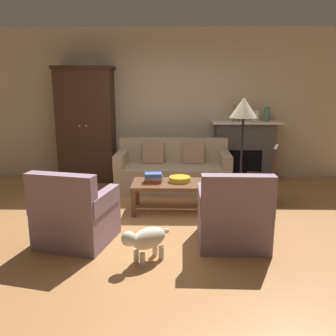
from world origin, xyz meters
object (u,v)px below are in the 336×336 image
Objects in this scene: book_stack at (153,178)px; side_chair_wooden at (267,172)px; mantel_vase_bronze at (236,113)px; armchair_near_right at (233,218)px; floor_lamp at (243,115)px; armoire at (86,125)px; dog at (146,239)px; couch at (173,171)px; coffee_table at (171,186)px; mantel_vase_jade at (267,114)px; fireplace at (244,150)px; fruit_bowl at (180,179)px; armchair_near_left at (75,217)px; mantel_vase_cream at (256,116)px.

side_chair_wooden is at bearing 8.96° from book_stack.
armchair_near_right is (-0.47, -2.89, -0.95)m from mantel_vase_bronze.
floor_lamp is at bearing -10.05° from book_stack.
armoire is 4.40× the size of dog.
armoire is 1.08× the size of couch.
mantel_vase_jade is (1.75, 1.77, 0.88)m from coffee_table.
armoire is at bearing -178.76° from mantel_vase_bronze.
armoire is at bearing -178.49° from fireplace.
fruit_bowl is 0.33× the size of armchair_near_left.
mantel_vase_bronze reaches higher than side_chair_wooden.
dog is at bearing -120.81° from mantel_vase_jade.
mantel_vase_jade is at bearing 70.36° from armchair_near_right.
armoire reaches higher than fireplace.
fireplace is 0.78m from mantel_vase_jade.
fireplace is 2.26m from coffee_table.
dog is at bearing -132.12° from side_chair_wooden.
dog is at bearing -89.55° from book_stack.
mantel_vase_jade is at bearing 1.03° from armoire.
fruit_bowl is (-1.24, -1.73, -0.11)m from fireplace.
couch is 2.31m from armchair_near_right.
mantel_vase_jade is 4.14m from armchair_near_left.
floor_lamp is at bearing 75.86° from armchair_near_right.
coffee_table is 1.55m from armchair_near_left.
mantel_vase_bronze is 0.62× the size of dog.
armoire is 2.33× the size of side_chair_wooden.
armoire is 2.96m from armchair_near_left.
mantel_vase_jade is (3.33, 0.06, 0.19)m from armoire.
mantel_vase_bronze is at bearing -174.31° from fireplace.
armoire is 7.12× the size of mantel_vase_bronze.
armchair_near_right is at bearing -0.17° from armchair_near_left.
floor_lamp is at bearing 24.42° from armchair_near_left.
coffee_table is 1.25× the size of armchair_near_right.
mantel_vase_jade is (0.56, 0.00, -0.02)m from mantel_vase_bronze.
couch is at bearing 125.67° from floor_lamp.
mantel_vase_jade reaches higher than dog.
coffee_table is at bearing 168.19° from floor_lamp.
mantel_vase_bronze is at bearing 51.87° from armchair_near_left.
fruit_bowl is 0.35× the size of armchair_near_right.
floor_lamp reaches higher than mantel_vase_cream.
side_chair_wooden is at bearing 63.17° from armchair_near_right.
fruit_bowl is (0.13, 0.05, 0.09)m from coffee_table.
fireplace is at bearing 77.38° from armchair_near_right.
book_stack is at bearing -138.71° from mantel_vase_jade.
armchair_near_left reaches higher than coffee_table.
floor_lamp is at bearing -36.95° from armoire.
mantel_vase_bronze is 0.32× the size of armchair_near_left.
mantel_vase_jade reaches higher than side_chair_wooden.
mantel_vase_cream is at bearing 61.80° from dog.
couch is at bearing 107.31° from armchair_near_right.
dog is at bearing -131.05° from floor_lamp.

